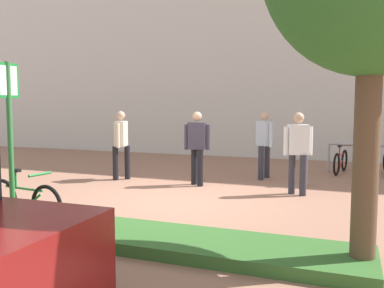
{
  "coord_description": "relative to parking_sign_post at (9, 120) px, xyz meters",
  "views": [
    {
      "loc": [
        3.14,
        -7.31,
        1.86
      ],
      "look_at": [
        -0.07,
        1.1,
        1.03
      ],
      "focal_mm": 39.09,
      "sensor_mm": 36.0,
      "label": 1
    }
  ],
  "objects": [
    {
      "name": "ground_plane",
      "position": [
        1.69,
        2.4,
        -1.64
      ],
      "size": [
        60.0,
        60.0,
        0.0
      ],
      "primitive_type": "plane",
      "color": "#936651"
    },
    {
      "name": "building_facade",
      "position": [
        1.69,
        10.31,
        3.36
      ],
      "size": [
        28.0,
        1.2,
        10.0
      ],
      "primitive_type": "cube",
      "color": "silver",
      "rests_on": "ground"
    },
    {
      "name": "planter_strip",
      "position": [
        1.68,
        0.0,
        -1.56
      ],
      "size": [
        7.0,
        1.1,
        0.16
      ],
      "primitive_type": "cube",
      "color": "#336028",
      "rests_on": "ground"
    },
    {
      "name": "parking_sign_post",
      "position": [
        0.0,
        0.0,
        0.0
      ],
      "size": [
        0.08,
        0.36,
        2.51
      ],
      "color": "#2D7238",
      "rests_on": "ground"
    },
    {
      "name": "bike_at_sign",
      "position": [
        0.01,
        0.23,
        -1.29
      ],
      "size": [
        1.67,
        0.42,
        0.86
      ],
      "color": "black",
      "rests_on": "ground"
    },
    {
      "name": "bollard_steel",
      "position": [
        3.84,
        4.99,
        -1.19
      ],
      "size": [
        0.16,
        0.16,
        0.9
      ],
      "primitive_type": "cylinder",
      "color": "#ADADB2",
      "rests_on": "ground"
    },
    {
      "name": "person_shirt_blue",
      "position": [
        -0.54,
        4.17,
        -0.66
      ],
      "size": [
        0.34,
        0.59,
        1.72
      ],
      "color": "black",
      "rests_on": "ground"
    },
    {
      "name": "person_suited_navy",
      "position": [
        1.5,
        4.14,
        -0.66
      ],
      "size": [
        0.6,
        0.3,
        1.72
      ],
      "color": "black",
      "rests_on": "ground"
    },
    {
      "name": "person_casual_tan",
      "position": [
        3.81,
        3.91,
        -0.66
      ],
      "size": [
        0.56,
        0.38,
        1.72
      ],
      "color": "#2D2D38",
      "rests_on": "ground"
    },
    {
      "name": "person_shirt_white",
      "position": [
        2.79,
        5.56,
        -0.66
      ],
      "size": [
        0.48,
        0.51,
        1.72
      ],
      "color": "#2D2D38",
      "rests_on": "ground"
    }
  ]
}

